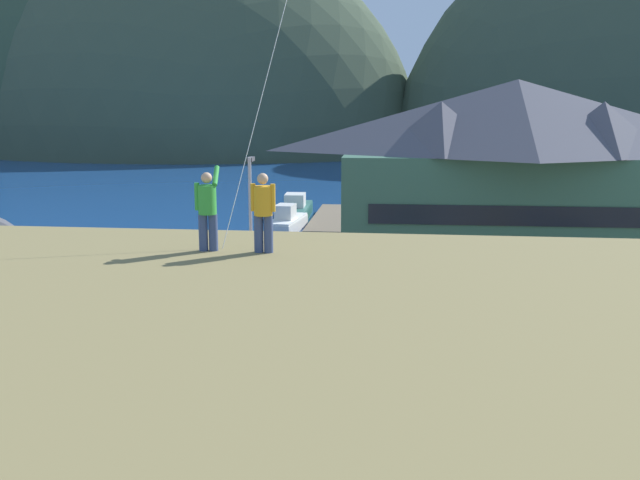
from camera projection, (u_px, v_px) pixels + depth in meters
The scene contains 18 objects.
ground_plane at pixel (263, 394), 24.47m from camera, with size 600.00×600.00×0.00m, color #66604C.
parking_lot_pad at pixel (286, 344), 29.34m from camera, with size 40.00×20.00×0.10m, color gray.
bay_water at pixel (361, 186), 82.96m from camera, with size 360.00×84.00×0.03m, color navy.
far_hill_west_ridge at pixel (46, 150), 143.26m from camera, with size 121.81×48.64×80.32m, color #334733.
far_hill_east_peak at pixel (190, 151), 140.58m from camera, with size 90.34×60.32×84.48m, color #3D4C38.
harbor_lodge at pixel (514, 168), 42.70m from camera, with size 21.60×10.85×11.15m.
wharf_dock at pixel (333, 221), 57.45m from camera, with size 3.20×13.47×0.70m.
moored_boat_wharfside at pixel (296, 210), 60.78m from camera, with size 2.64×7.40×2.16m.
moored_boat_outer_mooring at pixel (374, 218), 56.72m from camera, with size 2.37×6.15×2.16m.
moored_boat_inner_slip at pixel (287, 222), 54.48m from camera, with size 2.51×6.03×2.16m.
parked_car_mid_row_near at pixel (274, 310), 30.65m from camera, with size 4.25×2.14×1.82m.
parked_car_mid_row_far at pixel (429, 368), 23.99m from camera, with size 4.35×2.36×1.82m.
parked_car_back_row_right at pixel (567, 324), 28.69m from camera, with size 4.28×2.22×1.82m.
parked_car_lone_by_shed at pixel (135, 299), 32.25m from camera, with size 4.30×2.26×1.82m.
parked_car_corner_spot at pixel (180, 358), 24.90m from camera, with size 4.23×2.11×1.82m.
parking_light_pole at pixel (251, 221), 34.22m from camera, with size 0.24×0.78×7.18m.
person_kite_flyer at pixel (207, 208), 15.58m from camera, with size 0.52×0.68×1.86m.
person_companion at pixel (263, 210), 15.40m from camera, with size 0.55×0.40×1.74m.
Camera 1 is at (4.51, -22.61, 9.97)m, focal length 39.89 mm.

